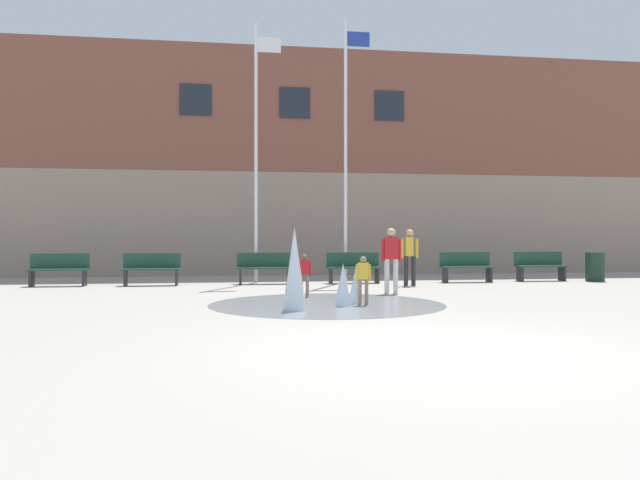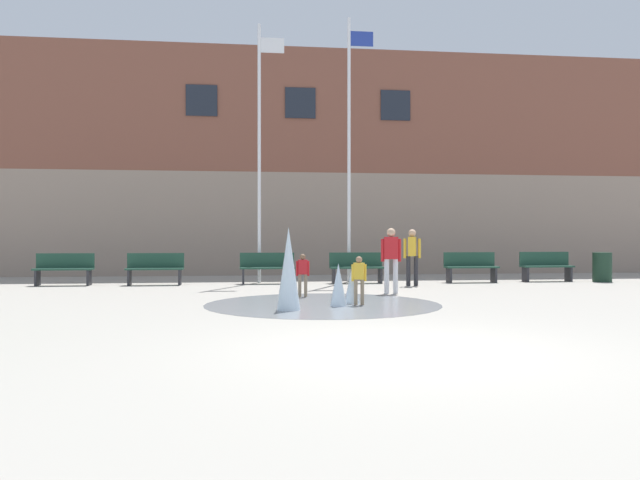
{
  "view_description": "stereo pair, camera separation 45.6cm",
  "coord_description": "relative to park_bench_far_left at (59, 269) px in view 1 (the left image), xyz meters",
  "views": [
    {
      "loc": [
        -2.42,
        -7.32,
        1.38
      ],
      "look_at": [
        -0.12,
        8.03,
        1.3
      ],
      "focal_mm": 35.0,
      "sensor_mm": 36.0,
      "label": 1
    },
    {
      "loc": [
        -1.97,
        -7.39,
        1.38
      ],
      "look_at": [
        -0.12,
        8.03,
        1.3
      ],
      "focal_mm": 35.0,
      "sensor_mm": 36.0,
      "label": 2
    }
  ],
  "objects": [
    {
      "name": "ground_plane",
      "position": [
        7.06,
        -10.97,
        -0.48
      ],
      "size": [
        100.0,
        100.0,
        0.0
      ],
      "primitive_type": "plane",
      "color": "#9E998E"
    },
    {
      "name": "library_building",
      "position": [
        7.06,
        7.03,
        3.64
      ],
      "size": [
        36.0,
        6.05,
        8.24
      ],
      "color": "gray",
      "rests_on": "ground"
    },
    {
      "name": "splash_fountain",
      "position": [
        6.42,
        -6.22,
        -0.01
      ],
      "size": [
        4.82,
        4.82,
        1.57
      ],
      "color": "gray",
      "rests_on": "ground"
    },
    {
      "name": "park_bench_far_left",
      "position": [
        0.0,
        0.0,
        0.0
      ],
      "size": [
        1.6,
        0.44,
        0.91
      ],
      "color": "#28282D",
      "rests_on": "ground"
    },
    {
      "name": "park_bench_left_of_flagpoles",
      "position": [
        2.54,
        -0.14,
        0.0
      ],
      "size": [
        1.6,
        0.44,
        0.91
      ],
      "color": "#28282D",
      "rests_on": "ground"
    },
    {
      "name": "park_bench_under_left_flagpole",
      "position": [
        5.74,
        0.0,
        0.0
      ],
      "size": [
        1.6,
        0.44,
        0.91
      ],
      "color": "#28282D",
      "rests_on": "ground"
    },
    {
      "name": "park_bench_under_right_flagpole",
      "position": [
        8.38,
        -0.09,
        0.0
      ],
      "size": [
        1.6,
        0.44,
        0.91
      ],
      "color": "#28282D",
      "rests_on": "ground"
    },
    {
      "name": "park_bench_near_trashcan",
      "position": [
        11.86,
        -0.22,
        0.0
      ],
      "size": [
        1.6,
        0.44,
        0.91
      ],
      "color": "#28282D",
      "rests_on": "ground"
    },
    {
      "name": "park_bench_far_right",
      "position": [
        14.35,
        -0.05,
        0.0
      ],
      "size": [
        1.6,
        0.44,
        0.91
      ],
      "color": "#28282D",
      "rests_on": "ground"
    },
    {
      "name": "child_in_fountain",
      "position": [
        7.37,
        -5.98,
        0.1
      ],
      "size": [
        0.31,
        0.2,
        0.99
      ],
      "rotation": [
        0.0,
        0.0,
        -0.41
      ],
      "color": "#89755B",
      "rests_on": "ground"
    },
    {
      "name": "adult_in_red",
      "position": [
        9.75,
        -1.3,
        0.45
      ],
      "size": [
        0.5,
        0.39,
        1.59
      ],
      "rotation": [
        0.0,
        0.0,
        1.21
      ],
      "color": "#28282D",
      "rests_on": "ground"
    },
    {
      "name": "child_with_pink_shirt",
      "position": [
        6.4,
        -4.15,
        0.1
      ],
      "size": [
        0.31,
        0.13,
        0.99
      ],
      "rotation": [
        0.0,
        0.0,
        0.02
      ],
      "color": "#89755B",
      "rests_on": "ground"
    },
    {
      "name": "adult_near_bench",
      "position": [
        8.61,
        -3.56,
        0.45
      ],
      "size": [
        0.5,
        0.26,
        1.59
      ],
      "rotation": [
        0.0,
        0.0,
        -0.19
      ],
      "color": "silver",
      "rests_on": "ground"
    },
    {
      "name": "flagpole_left",
      "position": [
        5.54,
        0.46,
        3.65
      ],
      "size": [
        0.8,
        0.1,
        7.77
      ],
      "color": "silver",
      "rests_on": "ground"
    },
    {
      "name": "flagpole_right",
      "position": [
        8.27,
        0.46,
        3.8
      ],
      "size": [
        0.8,
        0.1,
        8.07
      ],
      "color": "silver",
      "rests_on": "ground"
    },
    {
      "name": "trash_can",
      "position": [
        15.95,
        -0.45,
        -0.03
      ],
      "size": [
        0.56,
        0.56,
        0.9
      ],
      "primitive_type": "cylinder",
      "color": "#193323",
      "rests_on": "ground"
    }
  ]
}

